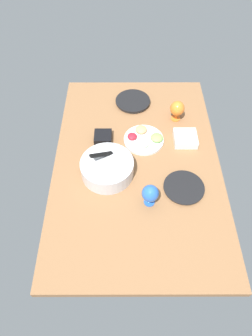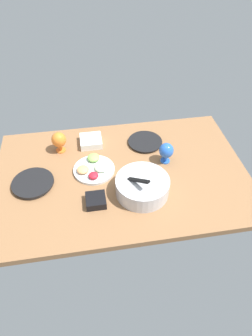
{
  "view_description": "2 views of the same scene",
  "coord_description": "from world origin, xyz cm",
  "px_view_note": "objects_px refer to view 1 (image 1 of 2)",
  "views": [
    {
      "loc": [
        -116.4,
        7.17,
        145.98
      ],
      "look_at": [
        -9.47,
        6.93,
        5.19
      ],
      "focal_mm": 31.64,
      "sensor_mm": 36.0,
      "label": 1
    },
    {
      "loc": [
        18.81,
        132.49,
        134.03
      ],
      "look_at": [
        -2.5,
        1.3,
        5.19
      ],
      "focal_mm": 31.69,
      "sensor_mm": 36.0,
      "label": 2
    }
  ],
  "objects_px": {
    "fruit_platter": "(144,139)",
    "hurricane_glass_orange": "(177,109)",
    "dinner_plate_left": "(184,188)",
    "hurricane_glass_blue": "(150,194)",
    "square_bowl_white": "(185,138)",
    "mixing_bowl": "(107,167)",
    "dinner_plate_right": "(133,102)",
    "square_bowl_black": "(103,137)"
  },
  "relations": [
    {
      "from": "fruit_platter",
      "to": "hurricane_glass_orange",
      "type": "xyz_separation_m",
      "value": [
        0.21,
        -0.23,
        0.07
      ]
    },
    {
      "from": "dinner_plate_left",
      "to": "hurricane_glass_blue",
      "type": "relative_size",
      "value": 1.66
    },
    {
      "from": "dinner_plate_left",
      "to": "hurricane_glass_blue",
      "type": "bearing_deg",
      "value": 114.05
    },
    {
      "from": "square_bowl_white",
      "to": "fruit_platter",
      "type": "bearing_deg",
      "value": 88.99
    },
    {
      "from": "mixing_bowl",
      "to": "hurricane_glass_orange",
      "type": "xyz_separation_m",
      "value": [
        0.48,
        -0.46,
        0.04
      ]
    },
    {
      "from": "mixing_bowl",
      "to": "fruit_platter",
      "type": "bearing_deg",
      "value": -40.87
    },
    {
      "from": "hurricane_glass_orange",
      "to": "square_bowl_white",
      "type": "bearing_deg",
      "value": -169.4
    },
    {
      "from": "fruit_platter",
      "to": "hurricane_glass_orange",
      "type": "bearing_deg",
      "value": -48.06
    },
    {
      "from": "dinner_plate_right",
      "to": "square_bowl_white",
      "type": "relative_size",
      "value": 1.71
    },
    {
      "from": "dinner_plate_right",
      "to": "square_bowl_black",
      "type": "distance_m",
      "value": 0.42
    },
    {
      "from": "dinner_plate_right",
      "to": "fruit_platter",
      "type": "relative_size",
      "value": 0.96
    },
    {
      "from": "fruit_platter",
      "to": "square_bowl_white",
      "type": "height_order",
      "value": "fruit_platter"
    },
    {
      "from": "square_bowl_black",
      "to": "dinner_plate_left",
      "type": "bearing_deg",
      "value": -128.62
    },
    {
      "from": "dinner_plate_right",
      "to": "square_bowl_white",
      "type": "height_order",
      "value": "square_bowl_white"
    },
    {
      "from": "dinner_plate_left",
      "to": "hurricane_glass_orange",
      "type": "xyz_separation_m",
      "value": [
        0.59,
        -0.01,
        0.08
      ]
    },
    {
      "from": "dinner_plate_right",
      "to": "hurricane_glass_blue",
      "type": "bearing_deg",
      "value": -174.62
    },
    {
      "from": "dinner_plate_right",
      "to": "mixing_bowl",
      "type": "xyz_separation_m",
      "value": [
        -0.65,
        0.16,
        0.04
      ]
    },
    {
      "from": "dinner_plate_left",
      "to": "mixing_bowl",
      "type": "relative_size",
      "value": 0.76
    },
    {
      "from": "fruit_platter",
      "to": "dinner_plate_right",
      "type": "bearing_deg",
      "value": 10.42
    },
    {
      "from": "hurricane_glass_blue",
      "to": "fruit_platter",
      "type": "bearing_deg",
      "value": 1.33
    },
    {
      "from": "dinner_plate_left",
      "to": "square_bowl_white",
      "type": "relative_size",
      "value": 1.61
    },
    {
      "from": "dinner_plate_left",
      "to": "fruit_platter",
      "type": "distance_m",
      "value": 0.44
    },
    {
      "from": "hurricane_glass_orange",
      "to": "square_bowl_white",
      "type": "distance_m",
      "value": 0.23
    },
    {
      "from": "fruit_platter",
      "to": "square_bowl_black",
      "type": "bearing_deg",
      "value": 88.13
    },
    {
      "from": "dinner_plate_right",
      "to": "hurricane_glass_orange",
      "type": "relative_size",
      "value": 1.71
    },
    {
      "from": "hurricane_glass_blue",
      "to": "square_bowl_white",
      "type": "relative_size",
      "value": 0.97
    },
    {
      "from": "square_bowl_white",
      "to": "hurricane_glass_orange",
      "type": "bearing_deg",
      "value": 10.6
    },
    {
      "from": "hurricane_glass_blue",
      "to": "square_bowl_white",
      "type": "bearing_deg",
      "value": -28.9
    },
    {
      "from": "mixing_bowl",
      "to": "fruit_platter",
      "type": "xyz_separation_m",
      "value": [
        0.27,
        -0.23,
        -0.04
      ]
    },
    {
      "from": "mixing_bowl",
      "to": "hurricane_glass_blue",
      "type": "relative_size",
      "value": 2.18
    },
    {
      "from": "dinner_plate_left",
      "to": "square_bowl_white",
      "type": "height_order",
      "value": "square_bowl_white"
    },
    {
      "from": "mixing_bowl",
      "to": "fruit_platter",
      "type": "relative_size",
      "value": 1.2
    },
    {
      "from": "mixing_bowl",
      "to": "fruit_platter",
      "type": "distance_m",
      "value": 0.36
    },
    {
      "from": "hurricane_glass_orange",
      "to": "square_bowl_black",
      "type": "bearing_deg",
      "value": 111.53
    },
    {
      "from": "mixing_bowl",
      "to": "square_bowl_black",
      "type": "height_order",
      "value": "mixing_bowl"
    },
    {
      "from": "hurricane_glass_blue",
      "to": "dinner_plate_left",
      "type": "bearing_deg",
      "value": -65.95
    },
    {
      "from": "mixing_bowl",
      "to": "dinner_plate_left",
      "type": "bearing_deg",
      "value": -104.16
    },
    {
      "from": "dinner_plate_right",
      "to": "hurricane_glass_orange",
      "type": "xyz_separation_m",
      "value": [
        -0.17,
        -0.3,
        0.08
      ]
    },
    {
      "from": "dinner_plate_left",
      "to": "hurricane_glass_orange",
      "type": "height_order",
      "value": "hurricane_glass_orange"
    },
    {
      "from": "square_bowl_black",
      "to": "square_bowl_white",
      "type": "bearing_deg",
      "value": -91.44
    },
    {
      "from": "fruit_platter",
      "to": "hurricane_glass_orange",
      "type": "distance_m",
      "value": 0.32
    },
    {
      "from": "dinner_plate_right",
      "to": "hurricane_glass_blue",
      "type": "xyz_separation_m",
      "value": [
        -0.85,
        -0.08,
        0.07
      ]
    }
  ]
}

